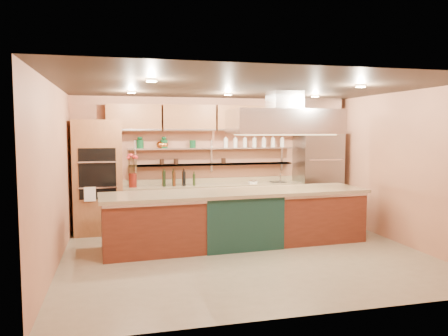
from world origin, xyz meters
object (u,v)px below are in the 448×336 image
object	(u,v)px
kitchen_scale	(253,181)
green_canister	(193,144)
island	(237,218)
flower_vase	(133,180)
refrigerator	(318,176)
copper_kettle	(161,145)

from	to	relation	value
kitchen_scale	green_canister	bearing A→B (deg)	146.34
island	flower_vase	bearing A→B (deg)	137.43
refrigerator	kitchen_scale	size ratio (longest dim) A/B	12.59
island	kitchen_scale	bearing A→B (deg)	59.75
flower_vase	kitchen_scale	world-z (taller)	flower_vase
copper_kettle	refrigerator	bearing A→B (deg)	-3.73
flower_vase	green_canister	xyz separation A→B (m)	(1.29, 0.22, 0.72)
refrigerator	kitchen_scale	xyz separation A→B (m)	(-1.55, 0.01, -0.07)
refrigerator	green_canister	size ratio (longest dim) A/B	12.83
island	green_canister	distance (m)	2.21
green_canister	copper_kettle	bearing A→B (deg)	180.00
island	copper_kettle	world-z (taller)	copper_kettle
refrigerator	green_canister	world-z (taller)	refrigerator
island	flower_vase	xyz separation A→B (m)	(-1.80, 1.50, 0.58)
kitchen_scale	copper_kettle	size ratio (longest dim) A/B	0.91
kitchen_scale	copper_kettle	bearing A→B (deg)	149.68
copper_kettle	island	bearing A→B (deg)	-55.01
island	kitchen_scale	size ratio (longest dim) A/B	28.59
refrigerator	flower_vase	size ratio (longest dim) A/B	7.33
island	green_canister	world-z (taller)	green_canister
refrigerator	island	xyz separation A→B (m)	(-2.32, -1.49, -0.55)
island	copper_kettle	size ratio (longest dim) A/B	26.03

